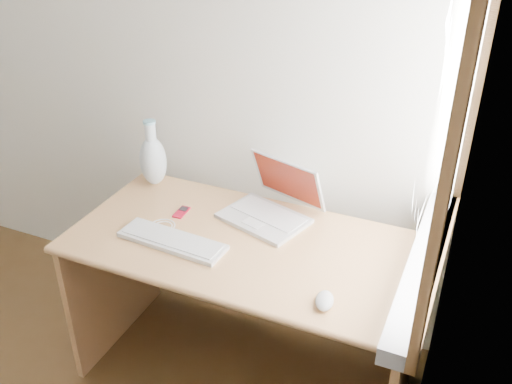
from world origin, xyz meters
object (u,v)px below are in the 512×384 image
at_px(laptop, 268,204).
at_px(vase, 153,159).
at_px(desk, 253,272).
at_px(external_keyboard, 172,241).

bearing_deg(laptop, vase, -167.15).
bearing_deg(laptop, desk, -77.02).
height_order(desk, vase, vase).
bearing_deg(vase, desk, -17.15).
bearing_deg(vase, laptop, -4.11).
xyz_separation_m(desk, laptop, (0.01, 0.13, 0.25)).
xyz_separation_m(laptop, vase, (-0.57, 0.04, 0.07)).
height_order(laptop, vase, vase).
relative_size(desk, vase, 4.41).
height_order(external_keyboard, vase, vase).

